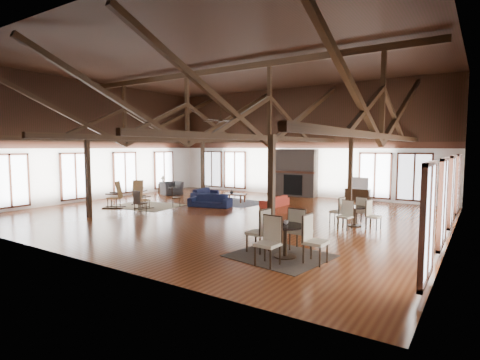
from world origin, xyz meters
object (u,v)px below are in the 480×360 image
Objects in this scene: sofa_navy_left at (205,193)px; sofa_orange at (275,201)px; sofa_navy_front at (210,201)px; armchair at (171,188)px; cafe_table_near at (285,235)px; coffee_table at (235,195)px; tv_console at (358,195)px; cafe_table_far at (355,213)px.

sofa_orange is at bearing -102.61° from sofa_navy_left.
sofa_navy_front is 2.96m from sofa_orange.
sofa_navy_front is at bearing -93.93° from armchair.
armchair is 13.26m from cafe_table_near.
tv_console is (4.92, 3.85, -0.06)m from coffee_table.
cafe_table_near is 1.80× the size of tv_console.
armchair is at bearing 163.60° from coffee_table.
tv_console reaches higher than sofa_navy_left.
cafe_table_near reaches higher than cafe_table_far.
sofa_orange reaches higher than coffee_table.
armchair is 10.22m from tv_console.
cafe_table_near is at bearing -94.56° from cafe_table_far.
coffee_table is (-2.27, 0.11, 0.12)m from sofa_orange.
sofa_orange is 4.89m from cafe_table_far.
cafe_table_far is 1.53× the size of tv_console.
armchair is at bearing 165.70° from cafe_table_far.
sofa_orange is 1.47× the size of armchair.
sofa_navy_left is 7.87m from tv_console.
sofa_navy_front is at bearing -131.86° from tv_console.
coffee_table is 4.75m from armchair.
sofa_navy_left is 1.60× the size of armchair.
sofa_orange is at bearing -123.81° from tv_console.
sofa_navy_front is 1.66× the size of coffee_table.
sofa_navy_left is 1.55× the size of coffee_table.
sofa_orange is at bearing 152.01° from cafe_table_far.
cafe_table_near is (3.95, -6.89, 0.32)m from sofa_orange.
coffee_table is at bearing -105.23° from sofa_navy_left.
sofa_navy_left is 4.38m from sofa_orange.
armchair is (-7.00, 0.59, 0.12)m from sofa_orange.
sofa_orange is 7.95m from cafe_table_near.
sofa_navy_left is at bearing -153.02° from tv_console.
cafe_table_far is at bearing -18.36° from sofa_navy_front.
armchair is at bearing 145.65° from cafe_table_near.
cafe_table_near is 1.18× the size of cafe_table_far.
cafe_table_near reaches higher than coffee_table.
cafe_table_near is 4.61m from cafe_table_far.
tv_console is (7.02, 3.57, 0.04)m from sofa_navy_left.
coffee_table is at bearing -141.95° from tv_console.
cafe_table_far is at bearing 65.48° from sofa_orange.
cafe_table_near reaches higher than tv_console.
sofa_navy_front is at bearing 140.80° from cafe_table_near.
tv_console is at bearing 149.66° from sofa_orange.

